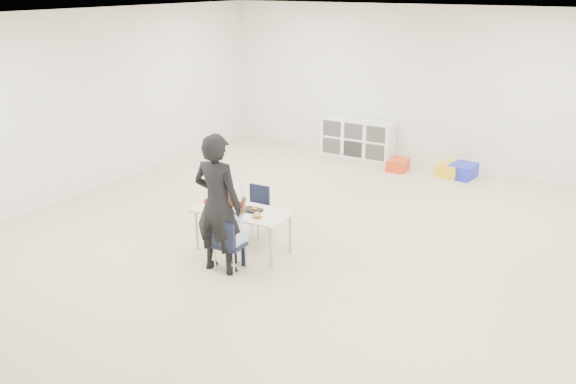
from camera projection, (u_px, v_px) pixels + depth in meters
The scene contains 16 objects.
room at pixel (299, 141), 7.17m from camera, with size 9.00×9.02×2.80m.
table at pixel (243, 231), 7.50m from camera, with size 1.21×0.65×0.54m.
chair_near at pixel (230, 244), 6.98m from camera, with size 0.32×0.30×0.65m, color black, non-canonical shape.
chair_far at pixel (254, 211), 7.98m from camera, with size 0.32×0.30×0.65m, color black, non-canonical shape.
child at pixel (230, 229), 6.92m from camera, with size 0.43×0.43×1.03m, color #B6CCF6, non-canonical shape.
lunch_tray_near at pixel (253, 210), 7.37m from camera, with size 0.22×0.16×0.03m, color black.
lunch_tray_far at pixel (224, 203), 7.61m from camera, with size 0.22×0.16×0.03m, color black.
milk_carton at pixel (235, 210), 7.28m from camera, with size 0.07×0.07×0.10m, color white.
bread_roll at pixel (257, 215), 7.17m from camera, with size 0.09×0.09×0.07m, color tan.
apple_near at pixel (240, 204), 7.51m from camera, with size 0.07×0.07×0.07m, color maroon.
apple_far at pixel (206, 201), 7.60m from camera, with size 0.07×0.07×0.07m, color maroon.
cubby_shelf at pixel (357, 138), 11.56m from camera, with size 1.40×0.40×0.70m, color white.
adult at pixel (218, 204), 6.83m from camera, with size 0.60×0.39×1.63m, color black.
bin_red at pixel (398, 165), 10.75m from camera, with size 0.33×0.42×0.21m, color red.
bin_yellow at pixel (451, 169), 10.45m from camera, with size 0.37×0.47×0.23m, color gold.
bin_blue at pixel (463, 171), 10.36m from camera, with size 0.38×0.49×0.24m, color #1925C0.
Camera 1 is at (3.49, -6.03, 3.20)m, focal length 38.00 mm.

